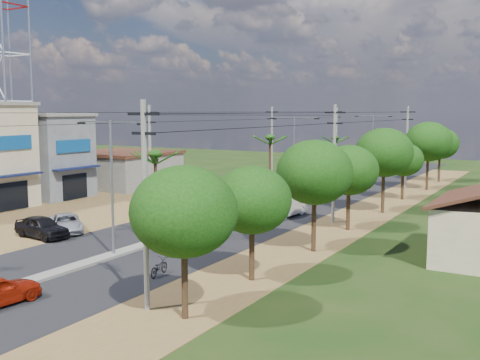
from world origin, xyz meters
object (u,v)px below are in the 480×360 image
object	(u,v)px
car_white_far	(279,191)
car_parked_dark	(42,227)
car_silver_mid	(286,208)
car_parked_silver	(66,224)
moto_rider_east	(159,268)

from	to	relation	value
car_white_far	car_parked_dark	xyz separation A→B (m)	(-6.00, -23.78, 0.08)
car_silver_mid	car_parked_silver	bearing A→B (deg)	55.79
car_white_far	moto_rider_east	world-z (taller)	car_white_far
car_silver_mid	moto_rider_east	bearing A→B (deg)	100.04
car_silver_mid	car_parked_dark	xyz separation A→B (m)	(-10.87, -15.15, 0.01)
car_parked_silver	moto_rider_east	bearing A→B (deg)	-75.15
car_white_far	car_silver_mid	bearing A→B (deg)	-39.92
car_parked_silver	car_parked_dark	bearing A→B (deg)	-142.90
car_white_far	car_parked_silver	size ratio (longest dim) A/B	1.02
car_silver_mid	car_parked_silver	xyz separation A→B (m)	(-10.87, -13.06, -0.11)
car_silver_mid	car_white_far	size ratio (longest dim) A/B	0.97
car_silver_mid	car_white_far	distance (m)	9.91
car_white_far	car_parked_silver	xyz separation A→B (m)	(-6.00, -21.69, -0.04)
car_silver_mid	car_white_far	world-z (taller)	car_silver_mid
car_parked_silver	moto_rider_east	distance (m)	13.27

